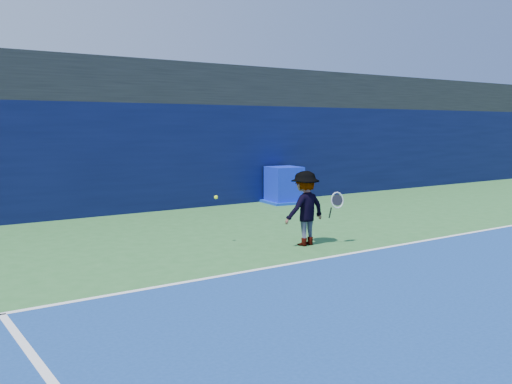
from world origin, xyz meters
The scene contains 7 objects.
ground centered at (0.00, 0.00, 0.00)m, with size 80.00×80.00×0.00m, color #2F6930.
baseline centered at (0.00, 3.00, 0.01)m, with size 24.00×0.10×0.01m, color white.
stadium_band centered at (0.00, 11.50, 3.60)m, with size 36.00×3.00×1.20m, color black.
back_wall_assembly centered at (0.00, 10.50, 1.50)m, with size 36.00×1.03×3.00m.
equipment_cart centered at (4.40, 9.40, 0.51)m, with size 1.32×1.32×1.13m.
tennis_player centered at (0.89, 4.12, 0.75)m, with size 1.23×0.69×1.49m.
tennis_ball centered at (-0.54, 5.19, 0.96)m, with size 0.08×0.08×0.08m.
Camera 1 is at (-6.31, -4.60, 2.38)m, focal length 40.00 mm.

